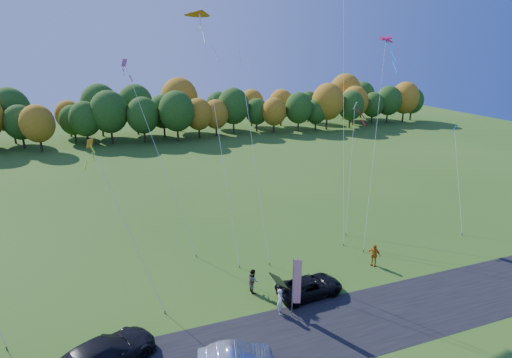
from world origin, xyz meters
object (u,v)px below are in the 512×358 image
object	(u,v)px
black_suv	(310,286)
feather_flag	(296,281)
person_east	(374,255)
silver_sedan	(236,358)

from	to	relation	value
black_suv	feather_flag	xyz separation A→B (m)	(-1.97, -1.78, 1.94)
black_suv	person_east	xyz separation A→B (m)	(6.74, 1.92, 0.26)
person_east	black_suv	bearing A→B (deg)	-107.46
black_suv	feather_flag	world-z (taller)	feather_flag
black_suv	feather_flag	bearing A→B (deg)	127.65
black_suv	person_east	world-z (taller)	person_east
black_suv	silver_sedan	size ratio (longest dim) A/B	1.16
black_suv	silver_sedan	bearing A→B (deg)	120.32
silver_sedan	feather_flag	world-z (taller)	feather_flag
black_suv	person_east	distance (m)	7.02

